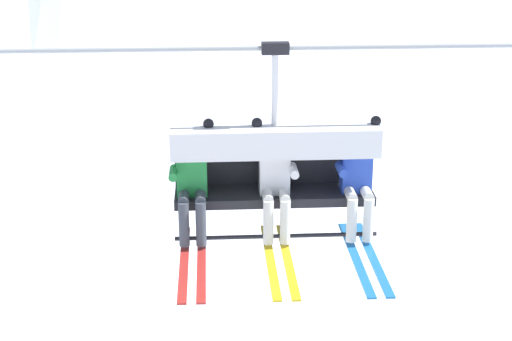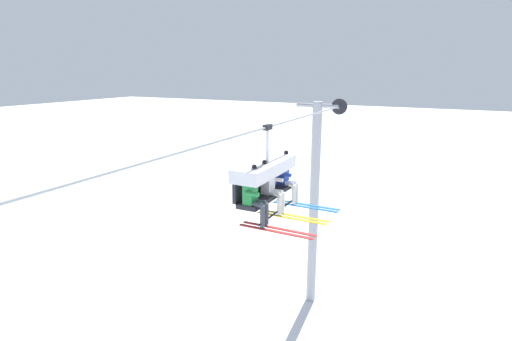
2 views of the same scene
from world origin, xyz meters
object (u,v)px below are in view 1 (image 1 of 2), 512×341
at_px(skier_green, 192,182).
at_px(skier_white, 275,180).
at_px(skier_blue, 358,179).
at_px(chairlift_chair, 274,150).

bearing_deg(skier_green, skier_white, 0.00).
distance_m(skier_white, skier_blue, 0.88).
xyz_separation_m(chairlift_chair, skier_white, (-0.00, -0.21, -0.27)).
relative_size(chairlift_chair, skier_blue, 1.28).
distance_m(skier_green, skier_blue, 1.76).
height_order(chairlift_chair, skier_white, chairlift_chair).
bearing_deg(skier_white, chairlift_chair, 89.11).
distance_m(chairlift_chair, skier_blue, 0.95).
bearing_deg(skier_white, skier_blue, 0.00).
xyz_separation_m(skier_white, skier_blue, (0.88, 0.00, 0.00)).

